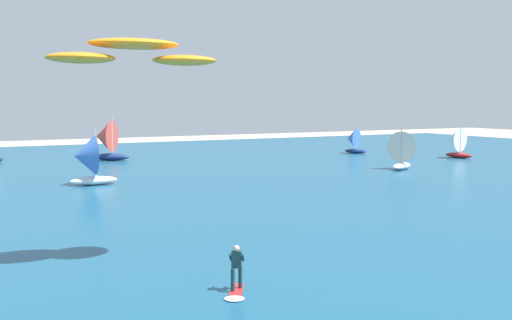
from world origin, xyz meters
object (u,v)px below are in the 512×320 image
at_px(kitesurfer, 236,276).
at_px(sailboat_leading, 105,140).
at_px(sailboat_mid_left, 404,150).
at_px(sailboat_outermost, 86,160).
at_px(sailboat_trailing, 455,142).
at_px(sailboat_far_right, 353,141).
at_px(kite, 134,53).

distance_m(kitesurfer, sailboat_leading, 49.76).
bearing_deg(sailboat_leading, sailboat_mid_left, -42.72).
height_order(kitesurfer, sailboat_outermost, sailboat_outermost).
bearing_deg(sailboat_trailing, sailboat_far_right, 124.21).
bearing_deg(kitesurfer, sailboat_mid_left, 40.20).
bearing_deg(sailboat_mid_left, kitesurfer, -139.80).
height_order(kite, sailboat_mid_left, kite).
bearing_deg(sailboat_trailing, sailboat_outermost, -175.81).
relative_size(kitesurfer, sailboat_far_right, 0.54).
bearing_deg(sailboat_mid_left, kite, -147.35).
bearing_deg(kitesurfer, kite, 112.07).
height_order(kitesurfer, sailboat_leading, sailboat_leading).
height_order(kitesurfer, kite, kite).
xyz_separation_m(sailboat_far_right, sailboat_leading, (-31.01, 5.64, 0.71)).
relative_size(kite, sailboat_far_right, 1.95).
height_order(kitesurfer, sailboat_far_right, sailboat_far_right).
relative_size(kite, sailboat_leading, 1.36).
xyz_separation_m(sailboat_outermost, sailboat_far_right, (37.13, 13.98, -0.41)).
xyz_separation_m(kitesurfer, sailboat_leading, (6.91, 49.25, 1.76)).
height_order(sailboat_leading, sailboat_trailing, sailboat_leading).
xyz_separation_m(sailboat_far_right, sailboat_trailing, (7.29, -10.72, 0.23)).
height_order(kite, sailboat_far_right, kite).
height_order(sailboat_mid_left, sailboat_leading, sailboat_leading).
xyz_separation_m(kitesurfer, sailboat_far_right, (37.92, 43.61, 1.06)).
relative_size(kitesurfer, sailboat_mid_left, 0.46).
distance_m(kitesurfer, sailboat_outermost, 29.68).
bearing_deg(sailboat_outermost, kitesurfer, -91.53).
bearing_deg(sailboat_leading, sailboat_trailing, -23.13).
xyz_separation_m(sailboat_outermost, sailboat_leading, (6.12, 19.62, 0.30)).
height_order(kitesurfer, sailboat_trailing, sailboat_trailing).
bearing_deg(sailboat_mid_left, sailboat_leading, 137.28).
bearing_deg(sailboat_outermost, sailboat_far_right, 20.63).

